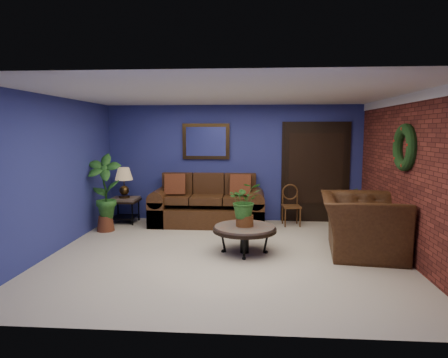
# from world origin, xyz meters

# --- Properties ---
(floor) EXTENTS (5.50, 5.50, 0.00)m
(floor) POSITION_xyz_m (0.00, 0.00, 0.00)
(floor) COLOR #C0B39F
(floor) RESTS_ON ground
(wall_back) EXTENTS (5.50, 0.04, 2.50)m
(wall_back) POSITION_xyz_m (0.00, 2.50, 1.25)
(wall_back) COLOR navy
(wall_back) RESTS_ON ground
(wall_left) EXTENTS (0.04, 5.00, 2.50)m
(wall_left) POSITION_xyz_m (-2.75, 0.00, 1.25)
(wall_left) COLOR navy
(wall_left) RESTS_ON ground
(wall_right_brick) EXTENTS (0.04, 5.00, 2.50)m
(wall_right_brick) POSITION_xyz_m (2.75, 0.00, 1.25)
(wall_right_brick) COLOR maroon
(wall_right_brick) RESTS_ON ground
(ceiling) EXTENTS (5.50, 5.00, 0.02)m
(ceiling) POSITION_xyz_m (0.00, 0.00, 2.50)
(ceiling) COLOR silver
(ceiling) RESTS_ON wall_back
(crown_molding) EXTENTS (0.03, 5.00, 0.14)m
(crown_molding) POSITION_xyz_m (2.72, 0.00, 2.43)
(crown_molding) COLOR white
(crown_molding) RESTS_ON wall_right_brick
(wall_mirror) EXTENTS (1.02, 0.06, 0.77)m
(wall_mirror) POSITION_xyz_m (-0.60, 2.46, 1.72)
(wall_mirror) COLOR #422E15
(wall_mirror) RESTS_ON wall_back
(closet_door) EXTENTS (1.44, 0.06, 2.18)m
(closet_door) POSITION_xyz_m (1.75, 2.47, 1.05)
(closet_door) COLOR black
(closet_door) RESTS_ON wall_back
(wreath) EXTENTS (0.16, 0.72, 0.72)m
(wreath) POSITION_xyz_m (2.69, 0.05, 1.70)
(wreath) COLOR black
(wreath) RESTS_ON wall_right_brick
(sofa) EXTENTS (2.34, 1.01, 1.05)m
(sofa) POSITION_xyz_m (-0.51, 2.09, 0.35)
(sofa) COLOR #442813
(sofa) RESTS_ON ground
(coffee_table) EXTENTS (1.02, 1.02, 0.44)m
(coffee_table) POSITION_xyz_m (0.29, 0.11, 0.38)
(coffee_table) COLOR #544F49
(coffee_table) RESTS_ON ground
(end_table) EXTENTS (0.59, 0.59, 0.53)m
(end_table) POSITION_xyz_m (-2.30, 2.05, 0.41)
(end_table) COLOR #544F49
(end_table) RESTS_ON ground
(table_lamp) EXTENTS (0.37, 0.37, 0.62)m
(table_lamp) POSITION_xyz_m (-2.30, 2.05, 0.94)
(table_lamp) COLOR #422E15
(table_lamp) RESTS_ON end_table
(side_chair) EXTENTS (0.40, 0.40, 0.84)m
(side_chair) POSITION_xyz_m (1.21, 2.11, 0.48)
(side_chair) COLOR #583819
(side_chair) RESTS_ON ground
(armchair) EXTENTS (1.42, 1.58, 0.93)m
(armchair) POSITION_xyz_m (2.15, 0.22, 0.46)
(armchair) COLOR #442813
(armchair) RESTS_ON ground
(coffee_plant) EXTENTS (0.60, 0.55, 0.71)m
(coffee_plant) POSITION_xyz_m (0.29, 0.11, 0.82)
(coffee_plant) COLOR brown
(coffee_plant) RESTS_ON coffee_table
(floor_plant) EXTENTS (0.43, 0.38, 0.82)m
(floor_plant) POSITION_xyz_m (2.35, 1.92, 0.42)
(floor_plant) COLOR brown
(floor_plant) RESTS_ON ground
(tall_plant) EXTENTS (0.67, 0.45, 1.51)m
(tall_plant) POSITION_xyz_m (-2.45, 1.32, 0.82)
(tall_plant) COLOR brown
(tall_plant) RESTS_ON ground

